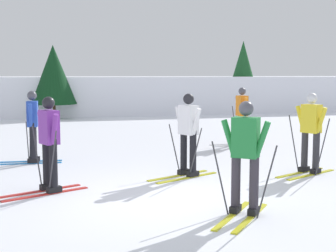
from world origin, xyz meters
name	(u,v)px	position (x,y,z in m)	size (l,w,h in m)	color
ground_plane	(165,199)	(0.00, 0.00, 0.00)	(120.00, 120.00, 0.00)	white
far_snow_ridge	(81,94)	(0.00, 19.75, 0.98)	(80.00, 8.03, 1.96)	white
skier_purple	(49,141)	(-1.89, 0.97, 0.92)	(1.61, 1.00, 1.71)	red
skier_yellow	(311,131)	(3.49, 1.29, 0.92)	(1.60, 1.02, 1.71)	gold
skier_green	(245,154)	(0.93, -1.17, 0.92)	(1.31, 1.46, 1.71)	gold
skier_blue	(32,124)	(-2.25, 4.03, 0.92)	(1.62, 1.00, 1.71)	#237AC6
skier_orange	(242,114)	(3.71, 5.52, 0.92)	(1.61, 1.00, 1.71)	silver
skier_white	(188,132)	(0.89, 1.65, 0.92)	(1.60, 1.03, 1.71)	gold
conifer_far_left	(243,71)	(8.92, 17.65, 2.27)	(1.92, 1.92, 3.97)	#513823
conifer_far_right	(53,75)	(-1.55, 15.82, 2.08)	(2.17, 2.17, 3.48)	#513823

